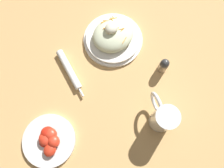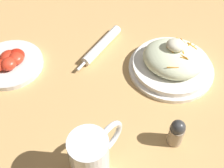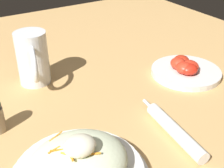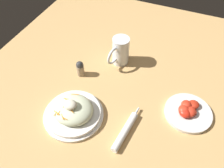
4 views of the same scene
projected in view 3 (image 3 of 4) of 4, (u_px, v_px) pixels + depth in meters
name	position (u px, v px, depth m)	size (l,w,h in m)	color
ground_plane	(92.00, 91.00, 0.77)	(1.43, 1.43, 0.00)	tan
beer_mug	(33.00, 61.00, 0.77)	(0.08, 0.14, 0.14)	white
napkin_roll	(175.00, 131.00, 0.61)	(0.05, 0.21, 0.03)	white
tomato_plate	(185.00, 69.00, 0.83)	(0.19, 0.19, 0.05)	silver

